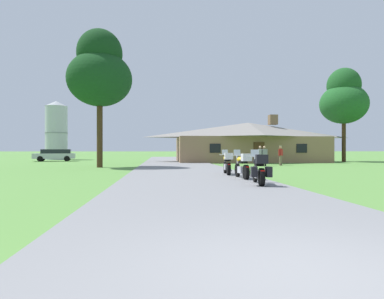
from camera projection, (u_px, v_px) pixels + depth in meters
The scene contains 13 objects.
ground_plane at pixel (182, 169), 23.33m from camera, with size 500.00×500.00×0.00m, color #56893D.
asphalt_driveway at pixel (184, 170), 21.34m from camera, with size 6.40×80.00×0.06m, color slate.
motorcycle_black_nearest_to_camera at pixel (259, 170), 12.32m from camera, with size 0.88×2.08×1.30m.
motorcycle_yellow_second_in_row at pixel (242, 166), 14.99m from camera, with size 0.66×2.08×1.30m.
motorcycle_yellow_farthest_in_row at pixel (227, 164), 17.47m from camera, with size 0.66×2.08×1.30m.
stone_lodge at pixel (248, 142), 37.45m from camera, with size 16.73×8.75×5.29m.
bystander_gray_shirt_near_lodge at pixel (264, 155), 27.72m from camera, with size 0.55×0.24×1.67m.
bystander_red_shirt_beside_signpost at pixel (281, 154), 28.43m from camera, with size 0.44×0.40×1.69m.
bystander_gray_shirt_by_tree at pixel (260, 155), 27.62m from camera, with size 0.26×0.55×1.67m.
tree_right_of_lodge at pixel (344, 99), 37.73m from camera, with size 5.25×5.25×10.59m.
tree_left_near at pixel (100, 72), 25.44m from camera, with size 4.89×4.89×10.53m.
metal_silo_distant at pixel (56, 130), 45.63m from camera, with size 2.98×2.98×8.01m.
parked_silver_suv_far_left at pixel (55, 155), 39.00m from camera, with size 4.87×2.71×1.40m.
Camera 1 is at (-1.39, -3.30, 1.35)m, focal length 31.26 mm.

